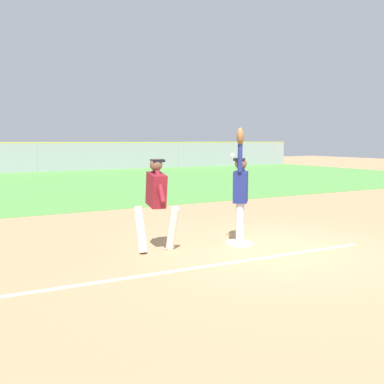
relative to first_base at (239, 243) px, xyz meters
The scene contains 10 objects.
ground_plane 0.69m from the first_base, 60.99° to the right, with size 76.20×76.20×0.00m, color tan.
outfield_grass 14.37m from the first_base, 88.68° to the left, with size 41.44×17.82×0.01m, color #549342.
chalk_foul_line 4.10m from the first_base, 167.32° to the right, with size 12.00×0.10×0.01m, color white.
first_base is the anchor object (origin of this frame).
fielder 1.08m from the first_base, 90.45° to the right, with size 0.66×0.76×2.28m.
runner 1.92m from the first_base, 169.61° to the left, with size 0.73×0.85×1.72m.
baseball 1.75m from the first_base, 155.84° to the right, with size 0.07×0.07×0.07m, color white.
outfield_fence 23.29m from the first_base, 89.18° to the left, with size 41.52×0.08×1.92m.
parked_car_blue 28.20m from the first_base, 82.24° to the left, with size 4.51×2.34×1.25m.
parked_car_tan 29.24m from the first_base, 71.67° to the left, with size 4.49×2.30×1.25m.
Camera 1 is at (-5.31, -6.45, 2.04)m, focal length 41.70 mm.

